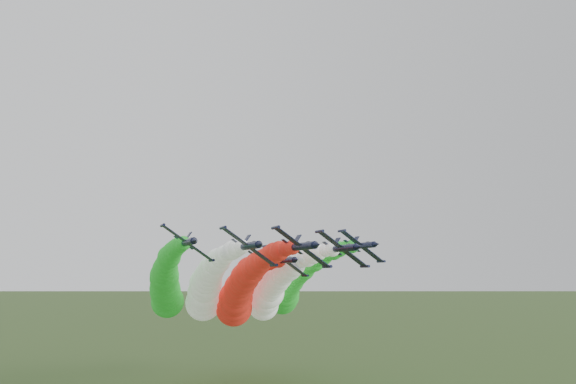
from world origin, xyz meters
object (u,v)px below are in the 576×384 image
object	(u,v)px
jet_lead	(240,293)
jet_outer_left	(166,285)
jet_inner_right	(273,289)
jet_trail	(239,293)
jet_inner_left	(206,290)
jet_outer_right	(292,285)

from	to	relation	value
jet_lead	jet_outer_left	world-z (taller)	jet_outer_left
jet_inner_right	jet_trail	bearing A→B (deg)	97.64
jet_inner_left	jet_inner_right	size ratio (longest dim) A/B	1.00
jet_inner_left	jet_outer_right	bearing A→B (deg)	24.44
jet_inner_right	jet_outer_left	distance (m)	27.65
jet_inner_right	jet_trail	xyz separation A→B (m)	(-2.74, 20.45, -1.76)
jet_inner_left	jet_outer_right	distance (m)	30.72
jet_lead	jet_outer_right	world-z (taller)	jet_outer_right
jet_inner_left	jet_trail	distance (m)	24.71
jet_outer_left	jet_outer_right	distance (m)	36.01
jet_inner_left	jet_trail	bearing A→B (deg)	53.73
jet_inner_left	jet_outer_right	world-z (taller)	jet_outer_right
jet_lead	jet_outer_right	bearing A→B (deg)	40.79
jet_inner_right	jet_outer_right	size ratio (longest dim) A/B	0.99
jet_inner_right	jet_outer_right	bearing A→B (deg)	51.33
jet_inner_left	jet_outer_left	world-z (taller)	jet_outer_left
jet_lead	jet_trail	distance (m)	26.44
jet_outer_right	jet_lead	bearing A→B (deg)	-139.21
jet_inner_left	jet_trail	world-z (taller)	jet_inner_left
jet_lead	jet_inner_right	world-z (taller)	jet_inner_right
jet_trail	jet_inner_left	bearing A→B (deg)	-126.27
jet_lead	jet_trail	bearing A→B (deg)	73.21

